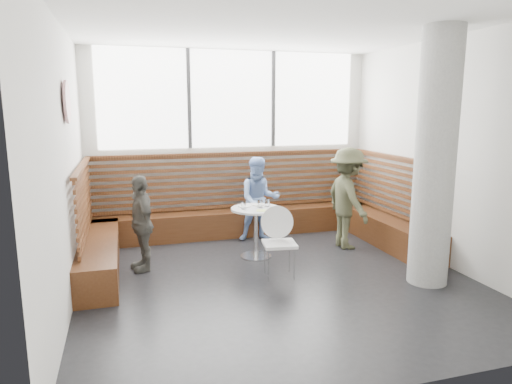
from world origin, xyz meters
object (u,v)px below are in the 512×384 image
object	(u,v)px
child_left	(141,223)
child_back	(259,199)
cafe_table	(256,222)
cafe_chair	(278,236)
adult_man	(348,198)
concrete_column	(435,160)

from	to	relation	value
child_left	child_back	bearing A→B (deg)	102.60
cafe_table	child_left	xyz separation A→B (m)	(-1.66, -0.06, 0.12)
cafe_table	child_back	bearing A→B (deg)	70.01
child_left	cafe_chair	bearing A→B (deg)	54.98
adult_man	concrete_column	bearing A→B (deg)	-170.59
cafe_table	cafe_chair	distance (m)	0.80
concrete_column	cafe_table	distance (m)	2.66
cafe_chair	concrete_column	bearing A→B (deg)	-15.25
adult_man	child_left	distance (m)	3.22
concrete_column	adult_man	world-z (taller)	concrete_column
concrete_column	child_left	size ratio (longest dim) A/B	2.40
cafe_chair	adult_man	distance (m)	1.74
cafe_table	cafe_chair	size ratio (longest dim) A/B	0.82
cafe_chair	child_left	world-z (taller)	child_left
concrete_column	child_back	world-z (taller)	concrete_column
adult_man	child_back	distance (m)	1.47
adult_man	child_left	xyz separation A→B (m)	(-3.22, -0.13, -0.14)
cafe_chair	child_back	bearing A→B (deg)	90.20
concrete_column	child_back	xyz separation A→B (m)	(-1.55, 2.42, -0.89)
cafe_chair	child_back	world-z (taller)	child_back
concrete_column	cafe_table	world-z (taller)	concrete_column
cafe_chair	adult_man	bearing A→B (deg)	38.72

